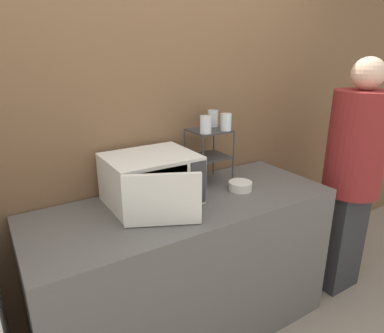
{
  "coord_description": "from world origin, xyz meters",
  "views": [
    {
      "loc": [
        -0.93,
        -1.2,
        1.75
      ],
      "look_at": [
        0.06,
        0.38,
        1.11
      ],
      "focal_mm": 32.0,
      "sensor_mm": 36.0,
      "label": 1
    }
  ],
  "objects_px": {
    "bowl": "(240,186)",
    "person": "(353,170)",
    "microwave": "(152,180)",
    "glass_back_right": "(213,118)",
    "dish_rack": "(209,145)",
    "glass_front_left": "(206,125)",
    "glass_front_right": "(226,122)"
  },
  "relations": [
    {
      "from": "glass_front_right",
      "to": "glass_front_left",
      "type": "bearing_deg",
      "value": 179.07
    },
    {
      "from": "dish_rack",
      "to": "glass_front_right",
      "type": "bearing_deg",
      "value": -43.63
    },
    {
      "from": "glass_back_right",
      "to": "person",
      "type": "relative_size",
      "value": 0.06
    },
    {
      "from": "bowl",
      "to": "person",
      "type": "bearing_deg",
      "value": -13.88
    },
    {
      "from": "glass_back_right",
      "to": "bowl",
      "type": "xyz_separation_m",
      "value": [
        0.02,
        -0.28,
        -0.38
      ]
    },
    {
      "from": "bowl",
      "to": "microwave",
      "type": "bearing_deg",
      "value": 166.93
    },
    {
      "from": "microwave",
      "to": "glass_front_left",
      "type": "distance_m",
      "value": 0.46
    },
    {
      "from": "microwave",
      "to": "glass_front_left",
      "type": "xyz_separation_m",
      "value": [
        0.38,
        0.02,
        0.27
      ]
    },
    {
      "from": "person",
      "to": "glass_front_right",
      "type": "bearing_deg",
      "value": 157.96
    },
    {
      "from": "glass_back_right",
      "to": "person",
      "type": "height_order",
      "value": "person"
    },
    {
      "from": "glass_front_left",
      "to": "glass_front_right",
      "type": "relative_size",
      "value": 1.0
    },
    {
      "from": "glass_front_left",
      "to": "glass_back_right",
      "type": "bearing_deg",
      "value": 42.57
    },
    {
      "from": "microwave",
      "to": "glass_front_right",
      "type": "distance_m",
      "value": 0.59
    },
    {
      "from": "microwave",
      "to": "dish_rack",
      "type": "xyz_separation_m",
      "value": [
        0.45,
        0.09,
        0.12
      ]
    },
    {
      "from": "glass_front_right",
      "to": "microwave",
      "type": "bearing_deg",
      "value": -178.46
    },
    {
      "from": "microwave",
      "to": "person",
      "type": "height_order",
      "value": "person"
    },
    {
      "from": "dish_rack",
      "to": "microwave",
      "type": "bearing_deg",
      "value": -169.18
    },
    {
      "from": "glass_front_right",
      "to": "person",
      "type": "xyz_separation_m",
      "value": [
        0.86,
        -0.35,
        -0.37
      ]
    },
    {
      "from": "person",
      "to": "microwave",
      "type": "bearing_deg",
      "value": 166.44
    },
    {
      "from": "microwave",
      "to": "bowl",
      "type": "xyz_separation_m",
      "value": [
        0.55,
        -0.13,
        -0.11
      ]
    },
    {
      "from": "glass_front_left",
      "to": "dish_rack",
      "type": "bearing_deg",
      "value": 43.05
    },
    {
      "from": "dish_rack",
      "to": "bowl",
      "type": "bearing_deg",
      "value": -65.76
    },
    {
      "from": "microwave",
      "to": "person",
      "type": "xyz_separation_m",
      "value": [
        1.39,
        -0.34,
        -0.1
      ]
    },
    {
      "from": "dish_rack",
      "to": "person",
      "type": "relative_size",
      "value": 0.21
    },
    {
      "from": "microwave",
      "to": "person",
      "type": "bearing_deg",
      "value": -13.56
    },
    {
      "from": "dish_rack",
      "to": "person",
      "type": "bearing_deg",
      "value": -24.18
    },
    {
      "from": "person",
      "to": "glass_back_right",
      "type": "bearing_deg",
      "value": 150.35
    },
    {
      "from": "glass_back_right",
      "to": "bowl",
      "type": "bearing_deg",
      "value": -86.08
    },
    {
      "from": "microwave",
      "to": "glass_front_right",
      "type": "height_order",
      "value": "glass_front_right"
    },
    {
      "from": "glass_front_left",
      "to": "glass_front_right",
      "type": "height_order",
      "value": "same"
    },
    {
      "from": "dish_rack",
      "to": "glass_back_right",
      "type": "height_order",
      "value": "glass_back_right"
    },
    {
      "from": "microwave",
      "to": "glass_back_right",
      "type": "height_order",
      "value": "glass_back_right"
    }
  ]
}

